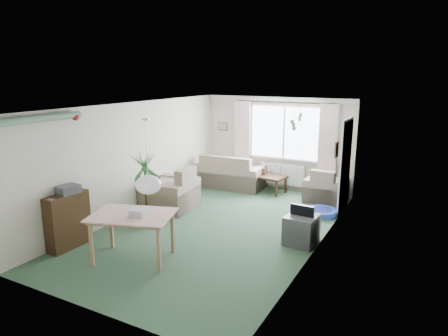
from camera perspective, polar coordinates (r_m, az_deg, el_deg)
The scene contains 25 objects.
ground at distance 8.00m, azimuth -1.02°, elevation -8.48°, with size 6.50×6.50×0.00m, color #2D4B33.
window at distance 10.41m, azimuth 8.62°, elevation 5.05°, with size 1.80×0.03×1.30m, color white.
curtain_rod at distance 10.25m, azimuth 8.62°, elevation 9.25°, with size 2.60×0.03×0.03m, color black.
curtain_left at distance 10.79m, azimuth 2.62°, elevation 4.23°, with size 0.45×0.08×2.00m, color beige.
curtain_right at distance 10.03m, azimuth 14.58°, elevation 3.12°, with size 0.45×0.08×2.00m, color beige.
radiator at distance 10.58m, azimuth 8.34°, elevation -0.88°, with size 1.20×0.10×0.55m, color white.
doorway at distance 9.06m, azimuth 16.97°, elevation 0.16°, with size 0.03×0.95×2.00m, color black.
pendant_lamp at distance 5.61m, azimuth -10.75°, elevation -2.35°, with size 0.36×0.36×0.36m, color white.
tinsel_garland at distance 6.98m, azimuth -24.87°, elevation 6.40°, with size 1.60×1.60×0.12m, color #196626.
bauble_cluster_a at distance 7.78m, azimuth 10.68°, elevation 7.55°, with size 0.20×0.20×0.20m, color silver.
bauble_cluster_b at distance 6.56m, azimuth 9.99°, elevation 6.53°, with size 0.20×0.20×0.20m, color silver.
wall_picture_back at distance 11.12m, azimuth -0.18°, elevation 5.98°, with size 0.28×0.03×0.22m, color brown.
wall_picture_right at distance 7.99m, azimuth 15.78°, elevation 2.57°, with size 0.03×0.24×0.30m, color brown.
sofa at distance 10.68m, azimuth 0.97°, elevation -0.36°, with size 1.78×0.94×0.89m, color tan.
armchair_corner at distance 9.81m, azimuth 14.43°, elevation -2.30°, with size 0.90×0.85×0.80m, color beige.
armchair_left at distance 9.04m, azimuth -7.72°, elevation -2.80°, with size 1.07×1.02×0.96m, color beige.
coffee_table at distance 10.32m, azimuth 6.06°, elevation -2.21°, with size 0.98×0.55×0.44m, color black.
photo_frame at distance 10.31m, azimuth 5.68°, elevation -0.50°, with size 0.12×0.02×0.16m, color brown.
bookshelf at distance 7.49m, azimuth -21.40°, elevation -7.04°, with size 0.26×0.79×0.97m, color black.
hifi_box at distance 7.35m, azimuth -21.38°, elevation -2.86°, with size 0.28×0.35×0.14m, color #3F4044.
houseplant at distance 8.00m, azimuth -11.11°, elevation -2.98°, with size 0.65×0.65×1.52m, color #1C5229.
dining_table at distance 6.76m, azimuth -12.82°, elevation -9.63°, with size 1.20×0.80×0.75m, color #A9735B.
gift_box at distance 6.52m, azimuth -12.15°, elevation -6.34°, with size 0.25×0.18×0.12m, color silver.
tv_cube at distance 7.34m, azimuth 10.99°, elevation -8.62°, with size 0.52×0.57×0.52m, color #38383D.
pet_bed at distance 8.89m, azimuth 13.77°, elevation -6.16°, with size 0.66×0.66×0.13m, color #1E4B8B.
Camera 1 is at (3.62, -6.49, 2.97)m, focal length 32.00 mm.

